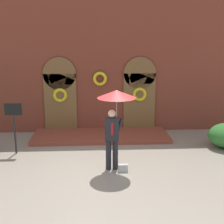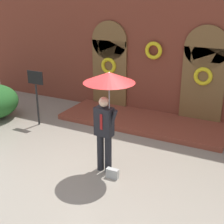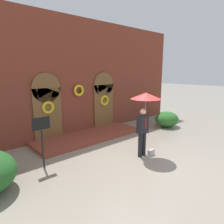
% 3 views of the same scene
% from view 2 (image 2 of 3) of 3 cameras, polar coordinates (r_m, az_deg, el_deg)
% --- Properties ---
extents(ground_plane, '(80.00, 80.00, 0.00)m').
position_cam_2_polar(ground_plane, '(7.51, -3.42, -10.26)').
color(ground_plane, gray).
extents(building_facade, '(14.00, 2.30, 5.60)m').
position_cam_2_polar(building_facade, '(10.29, 8.34, 13.94)').
color(building_facade, brown).
rests_on(building_facade, ground).
extents(person_with_umbrella, '(1.10, 1.10, 2.36)m').
position_cam_2_polar(person_with_umbrella, '(6.60, -0.77, 3.55)').
color(person_with_umbrella, black).
rests_on(person_with_umbrella, ground).
extents(handbag, '(0.28, 0.13, 0.22)m').
position_cam_2_polar(handbag, '(7.11, 0.09, -11.15)').
color(handbag, '#B7B7B2').
rests_on(handbag, ground).
extents(sign_post, '(0.56, 0.06, 1.72)m').
position_cam_2_polar(sign_post, '(9.76, -13.70, 4.10)').
color(sign_post, black).
rests_on(sign_post, ground).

